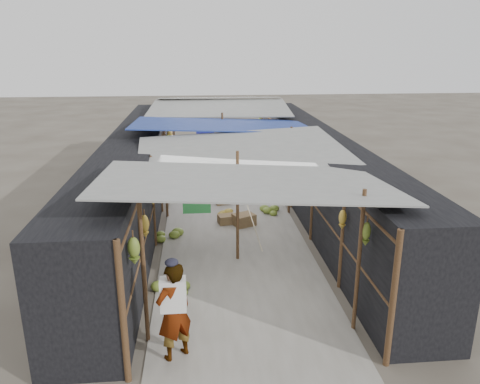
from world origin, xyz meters
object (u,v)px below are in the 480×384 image
object	(u,v)px
crate_near	(226,220)
shopper_blue	(227,173)
vendor_elderly	(174,312)
vendor_seated	(256,180)
black_basin	(258,189)

from	to	relation	value
crate_near	shopper_blue	bearing A→B (deg)	73.79
vendor_elderly	shopper_blue	distance (m)	8.44
crate_near	vendor_seated	world-z (taller)	vendor_seated
black_basin	shopper_blue	bearing A→B (deg)	-161.17
crate_near	shopper_blue	size ratio (longest dim) A/B	0.29
vendor_elderly	vendor_seated	world-z (taller)	vendor_elderly
vendor_elderly	shopper_blue	size ratio (longest dim) A/B	1.08
shopper_blue	vendor_seated	size ratio (longest dim) A/B	1.50
crate_near	vendor_seated	bearing A→B (deg)	53.55
vendor_elderly	shopper_blue	xyz separation A→B (m)	(1.37, 8.33, -0.06)
black_basin	crate_near	bearing A→B (deg)	-113.52
crate_near	shopper_blue	world-z (taller)	shopper_blue
vendor_elderly	crate_near	bearing A→B (deg)	-136.55
black_basin	shopper_blue	size ratio (longest dim) A/B	0.38
black_basin	vendor_seated	world-z (taller)	vendor_seated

